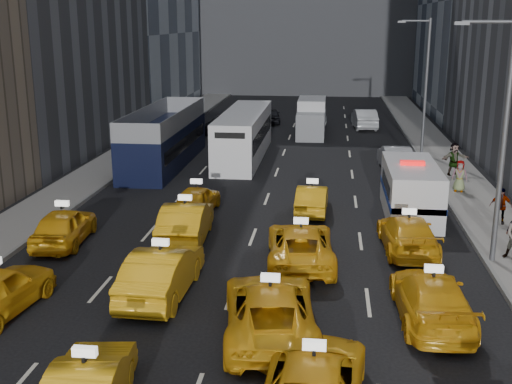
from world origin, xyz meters
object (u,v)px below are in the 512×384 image
at_px(double_decker, 165,137).
at_px(city_bus, 244,135).
at_px(box_truck, 311,118).
at_px(nypd_van, 411,191).

distance_m(double_decker, city_bus, 5.35).
xyz_separation_m(double_decker, box_truck, (8.80, 11.68, -0.36)).
height_order(double_decker, box_truck, double_decker).
distance_m(nypd_van, double_decker, 16.90).
bearing_deg(box_truck, nypd_van, -81.28).
bearing_deg(city_bus, double_decker, -155.31).
relative_size(city_bus, box_truck, 1.90).
bearing_deg(box_truck, double_decker, -132.44).
height_order(city_bus, box_truck, city_bus).
bearing_deg(city_bus, nypd_van, -56.22).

